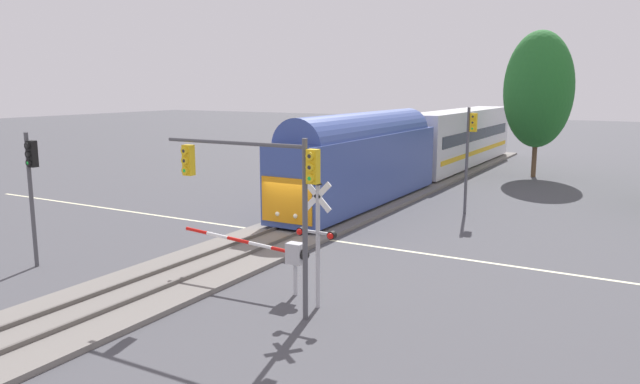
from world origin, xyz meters
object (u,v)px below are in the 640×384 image
Objects in this scene: crossing_signal_mast at (317,230)px; elm_centre_background at (539,90)px; crossing_gate_near at (282,252)px; traffic_signal_far_side at (470,143)px; commuter_train at (421,145)px; traffic_signal_near_left at (31,178)px; traffic_signal_near_right at (261,179)px; crossing_gate_far at (294,179)px.

crossing_signal_mast is 0.38× the size of elm_centre_background.
crossing_gate_near is 2.20m from crossing_signal_mast.
traffic_signal_far_side is (0.08, 16.42, 1.35)m from crossing_signal_mast.
commuter_train is 6.62× the size of traffic_signal_far_side.
elm_centre_background reaches higher than traffic_signal_far_side.
traffic_signal_far_side is at bearing 57.00° from traffic_signal_near_left.
elm_centre_background is (6.56, 7.22, 3.90)m from commuter_train.
elm_centre_background is (2.08, 33.41, 2.52)m from traffic_signal_near_right.
crossing_gate_near is 3.22m from traffic_signal_near_right.
traffic_signal_near_left is (-9.85, -2.27, 2.09)m from crossing_gate_near.
traffic_signal_far_side is at bearing -55.82° from commuter_train.
traffic_signal_near_right is at bearing -77.85° from crossing_gate_near.
commuter_train reaches higher than traffic_signal_near_left.
traffic_signal_near_right is (0.36, -1.66, 2.74)m from crossing_gate_near.
traffic_signal_near_right is at bearing 3.39° from traffic_signal_near_left.
traffic_signal_far_side is at bearing 83.31° from crossing_gate_near.
crossing_gate_near is 1.01× the size of traffic_signal_near_left.
crossing_signal_mast is at bearing -20.74° from crossing_gate_near.
crossing_gate_near is at bearing 159.26° from crossing_signal_mast.
crossing_signal_mast is 32.69m from elm_centre_background.
crossing_gate_far is at bearing 124.48° from crossing_signal_mast.
elm_centre_background is at bearing 85.61° from crossing_gate_near.
traffic_signal_near_right reaches higher than crossing_signal_mast.
traffic_signal_near_right is (-1.41, -1.00, 1.61)m from crossing_signal_mast.
crossing_signal_mast is 17.74m from crossing_gate_far.
crossing_gate_far is at bearing 120.66° from crossing_gate_near.
crossing_gate_far is 0.92× the size of traffic_signal_near_right.
elm_centre_background is at bearing 86.44° from traffic_signal_near_right.
elm_centre_background is at bearing 70.14° from traffic_signal_near_left.
crossing_signal_mast is 0.80× the size of crossing_gate_far.
crossing_gate_far is (-8.26, 13.93, -0.02)m from crossing_gate_near.
crossing_gate_far is 1.00× the size of traffic_signal_near_left.
elm_centre_background is at bearing 87.89° from traffic_signal_far_side.
traffic_signal_far_side is (5.97, -8.78, 1.11)m from commuter_train.
crossing_signal_mast is at bearing 7.84° from traffic_signal_near_left.
crossing_gate_far is at bearing -120.96° from elm_centre_background.
traffic_signal_near_right is 33.57m from elm_centre_background.
traffic_signal_near_left is (-5.74, -26.80, 0.73)m from commuter_train.
traffic_signal_near_left reaches higher than crossing_gate_far.
traffic_signal_near_left is at bearing -172.16° from crossing_signal_mast.
crossing_gate_far is 21.45m from elm_centre_background.
crossing_gate_far is at bearing 118.93° from traffic_signal_near_right.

